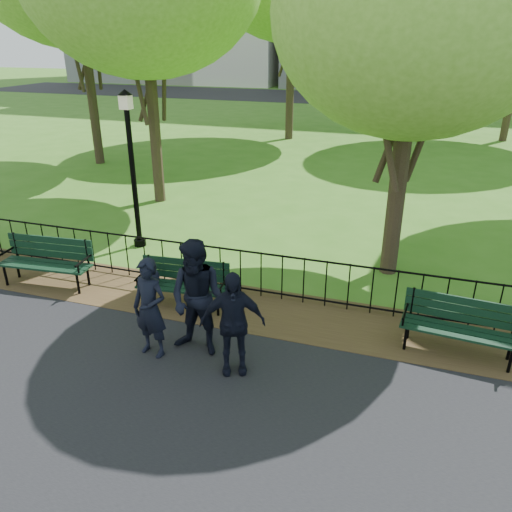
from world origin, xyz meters
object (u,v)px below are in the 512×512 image
(park_bench_right_a, at_px, (461,321))
(lamppost, at_px, (132,165))
(park_bench_left_a, at_px, (47,256))
(tree_near_e, at_px, (418,12))
(person_right, at_px, (232,323))
(person_mid, at_px, (198,299))
(sedan_dark, at_px, (507,92))
(park_bench_main, at_px, (172,278))
(sedan_silver, at_px, (395,89))
(person_left, at_px, (150,308))
(taxi, at_px, (343,89))

(park_bench_right_a, xyz_separation_m, lamppost, (-6.80, 2.24, 1.34))
(park_bench_left_a, distance_m, tree_near_e, 7.99)
(person_right, bearing_deg, person_mid, 135.10)
(person_right, bearing_deg, sedan_dark, 56.49)
(park_bench_main, xyz_separation_m, park_bench_right_a, (4.77, 0.04, -0.00))
(park_bench_main, bearing_deg, sedan_silver, 82.31)
(tree_near_e, relative_size, sedan_dark, 1.32)
(park_bench_main, relative_size, tree_near_e, 0.24)
(person_left, bearing_deg, taxi, 103.55)
(person_mid, distance_m, sedan_silver, 34.78)
(park_bench_main, height_order, sedan_dark, sedan_dark)
(park_bench_right_a, distance_m, person_right, 3.44)
(sedan_dark, bearing_deg, park_bench_right_a, -168.65)
(park_bench_left_a, height_order, park_bench_right_a, park_bench_left_a)
(person_right, bearing_deg, tree_near_e, 44.29)
(sedan_silver, bearing_deg, park_bench_main, -175.37)
(tree_near_e, bearing_deg, person_left, -127.59)
(park_bench_main, distance_m, sedan_silver, 33.63)
(park_bench_main, distance_m, person_right, 2.24)
(sedan_silver, bearing_deg, sedan_dark, -81.22)
(taxi, bearing_deg, person_left, -158.98)
(person_left, xyz_separation_m, person_mid, (0.65, 0.27, 0.13))
(park_bench_main, xyz_separation_m, tree_near_e, (3.55, 2.66, 4.27))
(taxi, distance_m, sedan_dark, 11.64)
(lamppost, bearing_deg, park_bench_right_a, -18.26)
(park_bench_main, distance_m, person_mid, 1.61)
(sedan_dark, bearing_deg, sedan_silver, 110.55)
(lamppost, relative_size, person_right, 2.22)
(tree_near_e, bearing_deg, sedan_silver, 93.80)
(lamppost, height_order, person_left, lamppost)
(person_right, relative_size, sedan_silver, 0.32)
(taxi, xyz_separation_m, sedan_dark, (11.63, 0.50, 0.08))
(park_bench_main, xyz_separation_m, sedan_silver, (1.49, 33.60, 0.27))
(lamppost, distance_m, person_left, 4.58)
(park_bench_right_a, bearing_deg, person_right, -149.04)
(person_left, xyz_separation_m, person_right, (1.30, -0.01, 0.00))
(park_bench_main, relative_size, person_left, 1.06)
(person_right, bearing_deg, park_bench_main, 117.81)
(lamppost, height_order, tree_near_e, tree_near_e)
(tree_near_e, bearing_deg, park_bench_main, -143.10)
(person_left, height_order, sedan_dark, person_left)
(park_bench_main, relative_size, park_bench_left_a, 0.90)
(park_bench_main, distance_m, lamppost, 3.34)
(park_bench_right_a, xyz_separation_m, sedan_dark, (4.50, 33.78, 0.23))
(lamppost, relative_size, person_mid, 1.91)
(tree_near_e, bearing_deg, park_bench_left_a, -157.06)
(sedan_silver, bearing_deg, park_bench_left_a, -179.92)
(person_mid, bearing_deg, park_bench_left_a, 167.44)
(taxi, relative_size, sedan_silver, 0.82)
(taxi, bearing_deg, sedan_silver, -69.35)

